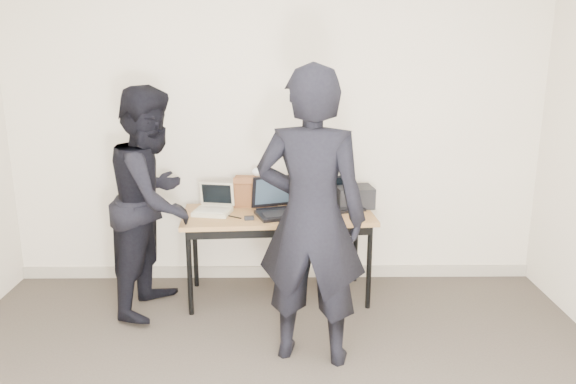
{
  "coord_description": "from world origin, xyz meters",
  "views": [
    {
      "loc": [
        0.05,
        -2.44,
        2.0
      ],
      "look_at": [
        0.1,
        1.6,
        0.95
      ],
      "focal_mm": 35.0,
      "sensor_mm": 36.0,
      "label": 1
    }
  ],
  "objects_px": {
    "equipment_box": "(355,197)",
    "person_typist": "(311,218)",
    "laptop_right": "(338,201)",
    "leather_satchel": "(256,191)",
    "person_observer": "(154,201)",
    "laptop_beige": "(214,207)",
    "laptop_center": "(279,206)",
    "desk": "(278,220)"
  },
  "relations": [
    {
      "from": "leather_satchel",
      "to": "equipment_box",
      "type": "height_order",
      "value": "leather_satchel"
    },
    {
      "from": "person_typist",
      "to": "person_observer",
      "type": "relative_size",
      "value": 1.11
    },
    {
      "from": "laptop_right",
      "to": "person_observer",
      "type": "distance_m",
      "value": 1.47
    },
    {
      "from": "laptop_beige",
      "to": "laptop_center",
      "type": "bearing_deg",
      "value": 6.9
    },
    {
      "from": "laptop_right",
      "to": "equipment_box",
      "type": "xyz_separation_m",
      "value": [
        0.14,
        0.03,
        0.03
      ]
    },
    {
      "from": "laptop_beige",
      "to": "desk",
      "type": "bearing_deg",
      "value": 7.76
    },
    {
      "from": "leather_satchel",
      "to": "person_observer",
      "type": "relative_size",
      "value": 0.21
    },
    {
      "from": "desk",
      "to": "leather_satchel",
      "type": "relative_size",
      "value": 4.17
    },
    {
      "from": "leather_satchel",
      "to": "person_observer",
      "type": "distance_m",
      "value": 0.85
    },
    {
      "from": "desk",
      "to": "laptop_right",
      "type": "bearing_deg",
      "value": 14.15
    },
    {
      "from": "laptop_right",
      "to": "person_typist",
      "type": "xyz_separation_m",
      "value": [
        -0.27,
        -1.07,
        0.18
      ]
    },
    {
      "from": "laptop_beige",
      "to": "person_observer",
      "type": "bearing_deg",
      "value": -148.66
    },
    {
      "from": "person_observer",
      "to": "laptop_center",
      "type": "bearing_deg",
      "value": -70.48
    },
    {
      "from": "equipment_box",
      "to": "laptop_center",
      "type": "bearing_deg",
      "value": -162.15
    },
    {
      "from": "desk",
      "to": "person_observer",
      "type": "distance_m",
      "value": 0.98
    },
    {
      "from": "laptop_center",
      "to": "laptop_beige",
      "type": "bearing_deg",
      "value": 158.7
    },
    {
      "from": "equipment_box",
      "to": "person_observer",
      "type": "height_order",
      "value": "person_observer"
    },
    {
      "from": "equipment_box",
      "to": "person_observer",
      "type": "xyz_separation_m",
      "value": [
        -1.58,
        -0.34,
        0.06
      ]
    },
    {
      "from": "laptop_right",
      "to": "equipment_box",
      "type": "distance_m",
      "value": 0.15
    },
    {
      "from": "person_typist",
      "to": "person_observer",
      "type": "height_order",
      "value": "person_typist"
    },
    {
      "from": "desk",
      "to": "laptop_right",
      "type": "distance_m",
      "value": 0.53
    },
    {
      "from": "laptop_right",
      "to": "equipment_box",
      "type": "height_order",
      "value": "laptop_right"
    },
    {
      "from": "equipment_box",
      "to": "person_typist",
      "type": "xyz_separation_m",
      "value": [
        -0.42,
        -1.1,
        0.15
      ]
    },
    {
      "from": "laptop_center",
      "to": "leather_satchel",
      "type": "bearing_deg",
      "value": 110.8
    },
    {
      "from": "person_typist",
      "to": "person_observer",
      "type": "distance_m",
      "value": 1.39
    },
    {
      "from": "leather_satchel",
      "to": "equipment_box",
      "type": "relative_size",
      "value": 1.26
    },
    {
      "from": "laptop_center",
      "to": "person_observer",
      "type": "height_order",
      "value": "person_observer"
    },
    {
      "from": "laptop_right",
      "to": "leather_satchel",
      "type": "relative_size",
      "value": 1.16
    },
    {
      "from": "desk",
      "to": "laptop_beige",
      "type": "xyz_separation_m",
      "value": [
        -0.51,
        0.02,
        0.1
      ]
    },
    {
      "from": "laptop_beige",
      "to": "laptop_right",
      "type": "height_order",
      "value": "laptop_right"
    },
    {
      "from": "desk",
      "to": "laptop_center",
      "type": "bearing_deg",
      "value": -50.44
    },
    {
      "from": "laptop_center",
      "to": "laptop_right",
      "type": "relative_size",
      "value": 1.09
    },
    {
      "from": "person_typist",
      "to": "laptop_center",
      "type": "bearing_deg",
      "value": -65.31
    },
    {
      "from": "laptop_center",
      "to": "person_typist",
      "type": "bearing_deg",
      "value": -95.03
    },
    {
      "from": "laptop_center",
      "to": "desk",
      "type": "bearing_deg",
      "value": 115.68
    },
    {
      "from": "leather_satchel",
      "to": "equipment_box",
      "type": "bearing_deg",
      "value": 0.81
    },
    {
      "from": "desk",
      "to": "person_observer",
      "type": "bearing_deg",
      "value": -175.38
    },
    {
      "from": "person_typist",
      "to": "laptop_right",
      "type": "bearing_deg",
      "value": -92.57
    },
    {
      "from": "person_typist",
      "to": "leather_satchel",
      "type": "bearing_deg",
      "value": -59.03
    },
    {
      "from": "equipment_box",
      "to": "laptop_right",
      "type": "bearing_deg",
      "value": -167.19
    },
    {
      "from": "equipment_box",
      "to": "person_typist",
      "type": "distance_m",
      "value": 1.19
    },
    {
      "from": "desk",
      "to": "laptop_right",
      "type": "height_order",
      "value": "laptop_right"
    }
  ]
}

